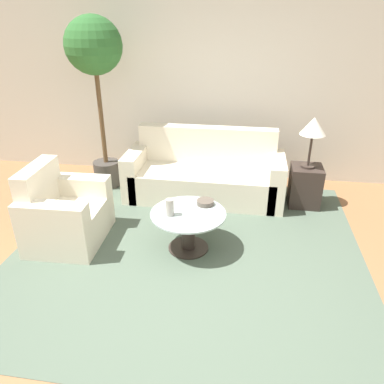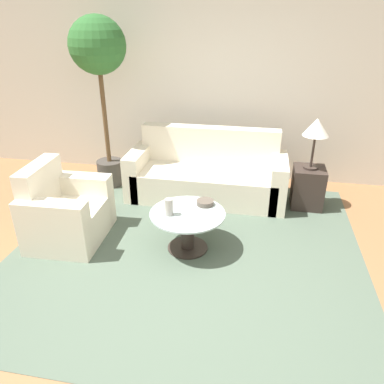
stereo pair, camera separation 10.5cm
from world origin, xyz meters
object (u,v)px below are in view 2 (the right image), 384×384
at_px(armchair, 64,214).
at_px(potted_plant, 99,63).
at_px(table_lamp, 316,129).
at_px(coffee_table, 188,226).
at_px(vase, 169,207).
at_px(sofa_main, 207,176).
at_px(bowl, 205,203).

distance_m(armchair, potted_plant, 2.01).
bearing_deg(table_lamp, coffee_table, -136.78).
bearing_deg(vase, coffee_table, 24.22).
xyz_separation_m(sofa_main, armchair, (-1.38, -1.34, 0.00)).
xyz_separation_m(table_lamp, bowl, (-1.16, -1.03, -0.57)).
bearing_deg(coffee_table, bowl, 53.85).
bearing_deg(coffee_table, vase, -155.78).
xyz_separation_m(sofa_main, bowl, (0.14, -1.11, 0.17)).
distance_m(sofa_main, table_lamp, 1.50).
relative_size(armchair, bowl, 4.97).
xyz_separation_m(potted_plant, vase, (1.24, -1.49, -1.17)).
height_order(coffee_table, vase, vase).
height_order(armchair, bowl, armchair).
bearing_deg(coffee_table, sofa_main, 89.65).
xyz_separation_m(coffee_table, potted_plant, (-1.42, 1.41, 1.41)).
relative_size(sofa_main, table_lamp, 3.26).
height_order(table_lamp, vase, table_lamp).
distance_m(coffee_table, table_lamp, 1.95).
height_order(coffee_table, potted_plant, potted_plant).
bearing_deg(armchair, bowl, -83.30).
bearing_deg(sofa_main, potted_plant, 176.06).
xyz_separation_m(armchair, vase, (1.20, -0.05, 0.23)).
height_order(table_lamp, potted_plant, potted_plant).
xyz_separation_m(table_lamp, vase, (-1.49, -1.31, -0.50)).
distance_m(potted_plant, bowl, 2.33).
height_order(sofa_main, vase, sofa_main).
height_order(sofa_main, coffee_table, sofa_main).
bearing_deg(bowl, armchair, -171.24).
distance_m(coffee_table, potted_plant, 2.45).
bearing_deg(vase, sofa_main, 82.59).
relative_size(sofa_main, bowl, 11.35).
bearing_deg(table_lamp, sofa_main, 176.56).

